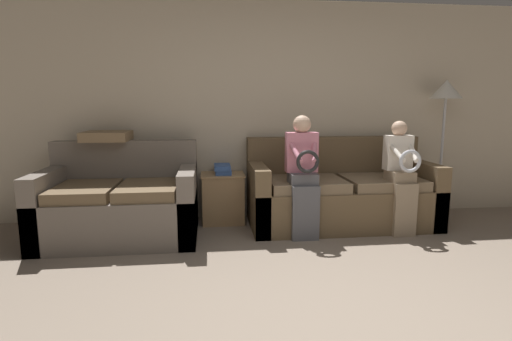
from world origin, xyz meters
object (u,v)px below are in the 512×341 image
Objects in this scene: couch_main at (340,194)px; throw_pillow at (107,136)px; side_shelf at (223,197)px; book_stack at (223,169)px; floor_lamp at (446,99)px; couch_side at (121,204)px; child_left_seated at (303,171)px; child_right_seated at (401,172)px.

throw_pillow is (-2.57, 0.16, 0.68)m from couch_main.
side_shelf is 1.81× the size of book_stack.
side_shelf is 0.35× the size of floor_lamp.
couch_side is 1.90m from child_left_seated.
side_shelf is (-1.32, 0.22, -0.05)m from couch_main.
couch_side is at bearing -174.54° from floor_lamp.
child_right_seated is (0.52, -0.39, 0.31)m from couch_main.
side_shelf is at bearing 142.86° from child_left_seated.
child_left_seated is 2.14m from throw_pillow.
side_shelf is (-0.80, 0.61, -0.39)m from child_left_seated.
child_left_seated is (-0.52, -0.39, 0.34)m from couch_main.
couch_side is 3.22× the size of throw_pillow.
book_stack is at bearing 57.53° from side_shelf.
book_stack is (-0.80, 0.61, -0.06)m from child_left_seated.
couch_main is 0.74m from child_left_seated.
couch_side is 0.79m from throw_pillow.
child_right_seated is 3.78× the size of book_stack.
side_shelf is (1.06, 0.41, -0.05)m from couch_side.
child_right_seated is 1.98m from side_shelf.
child_left_seated is at bearing -163.36° from floor_lamp.
couch_side is 1.13m from side_shelf.
throw_pillow is (-3.88, 0.00, -0.40)m from floor_lamp.
couch_side reaches higher than side_shelf.
floor_lamp is at bearing 5.46° from couch_side.
side_shelf is 1.44m from throw_pillow.
book_stack is at bearing 142.67° from child_left_seated.
child_left_seated reaches higher than child_right_seated.
couch_side is at bearing -175.40° from couch_main.
throw_pillow reaches higher than couch_main.
floor_lamp is (1.83, 0.55, 0.74)m from child_left_seated.
couch_main is 1.65× the size of child_left_seated.
side_shelf is (-1.85, 0.61, -0.36)m from child_right_seated.
throw_pillow reaches higher than couch_side.
couch_main is at bearing 36.38° from child_left_seated.
throw_pillow is (-0.19, 0.36, 0.68)m from couch_side.
floor_lamp is (0.78, 0.55, 0.77)m from child_right_seated.
throw_pillow is at bearing 164.91° from child_left_seated.
child_right_seated is 2.09× the size of side_shelf.
child_right_seated is at bearing -0.39° from child_left_seated.
floor_lamp is (2.63, -0.06, 1.13)m from side_shelf.
book_stack is 0.66× the size of throw_pillow.
couch_side is 1.17m from book_stack.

